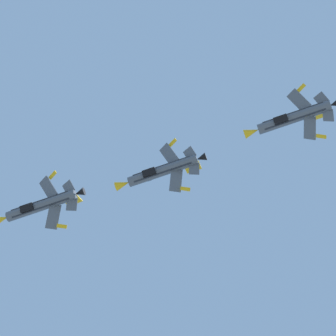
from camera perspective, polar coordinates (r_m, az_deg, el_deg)
fighter_jet_lead at (r=105.15m, az=-11.50°, el=-3.41°), size 15.96×7.84×7.25m
fighter_jet_left_wing at (r=104.55m, az=-0.61°, el=-0.31°), size 15.96×7.11×7.90m
fighter_jet_right_wing at (r=103.67m, az=11.17°, el=4.43°), size 15.96×7.92×7.16m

